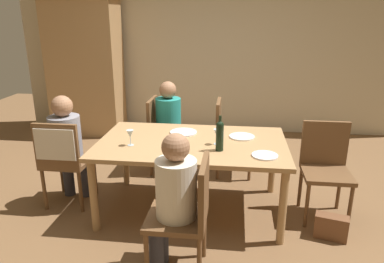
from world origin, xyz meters
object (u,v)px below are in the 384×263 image
(dinner_plate_guest_left, at_px, (183,132))
(chair_far_left, at_px, (162,130))
(person_man_guest, at_px, (173,195))
(chair_near, at_px, (188,210))
(wine_bottle_tall_green, at_px, (220,135))
(person_woman_host, at_px, (171,120))
(dinner_plate_guest_right, at_px, (265,155))
(chair_right_end, at_px, (325,163))
(wine_glass_centre, at_px, (217,133))
(chair_far_right, at_px, (227,132))
(person_man_bearded, at_px, (67,142))
(armoire_cabinet, at_px, (85,66))
(wine_glass_near_left, at_px, (130,134))
(handbag, at_px, (331,227))
(chair_left_end, at_px, (61,153))
(dinner_plate_host, at_px, (242,137))
(dining_table, at_px, (192,149))

(dinner_plate_guest_left, bearing_deg, chair_far_left, 118.53)
(chair_far_left, xyz_separation_m, person_man_guest, (0.47, -1.86, 0.12))
(chair_near, height_order, wine_bottle_tall_green, wine_bottle_tall_green)
(person_woman_host, distance_m, dinner_plate_guest_right, 1.62)
(chair_right_end, xyz_separation_m, wine_glass_centre, (-1.04, -0.14, 0.30))
(person_woman_host, bearing_deg, wine_bottle_tall_green, 29.79)
(chair_near, height_order, dinner_plate_guest_right, chair_near)
(chair_far_right, distance_m, person_woman_host, 0.71)
(chair_far_right, relative_size, person_man_bearded, 0.80)
(chair_right_end, relative_size, person_woman_host, 0.81)
(armoire_cabinet, relative_size, person_man_bearded, 1.90)
(wine_glass_near_left, height_order, handbag, wine_glass_near_left)
(chair_left_end, bearing_deg, chair_far_left, 53.27)
(chair_left_end, bearing_deg, person_man_guest, -32.80)
(chair_far_left, distance_m, wine_glass_near_left, 1.15)
(chair_left_end, height_order, dinner_plate_guest_left, chair_left_end)
(person_man_bearded, height_order, dinner_plate_host, person_man_bearded)
(chair_far_right, height_order, dinner_plate_guest_right, chair_far_right)
(wine_bottle_tall_green, xyz_separation_m, dinner_plate_host, (0.20, 0.39, -0.14))
(person_man_guest, relative_size, dinner_plate_guest_left, 4.06)
(person_man_guest, distance_m, dinner_plate_guest_left, 1.19)
(dining_table, distance_m, chair_near, 0.94)
(chair_left_end, bearing_deg, chair_far_right, 33.46)
(chair_left_end, xyz_separation_m, wine_glass_near_left, (0.72, -0.05, 0.24))
(chair_right_end, xyz_separation_m, dinner_plate_guest_right, (-0.61, -0.39, 0.20))
(chair_left_end, distance_m, chair_near, 1.59)
(chair_near, bearing_deg, dining_table, 5.35)
(dinner_plate_host, bearing_deg, dinner_plate_guest_left, 173.79)
(person_man_guest, bearing_deg, person_man_bearded, 52.62)
(chair_right_end, height_order, dinner_plate_guest_right, chair_right_end)
(armoire_cabinet, height_order, wine_glass_centre, armoire_cabinet)
(chair_far_right, bearing_deg, person_man_guest, -10.44)
(wine_glass_centre, bearing_deg, chair_right_end, 7.47)
(person_man_guest, relative_size, wine_glass_near_left, 7.52)
(wine_bottle_tall_green, bearing_deg, chair_left_end, 176.94)
(armoire_cabinet, distance_m, handbag, 4.33)
(person_man_bearded, distance_m, person_man_guest, 1.58)
(chair_far_left, distance_m, chair_right_end, 1.96)
(person_woman_host, xyz_separation_m, person_man_guest, (0.35, -1.86, -0.01))
(person_woman_host, height_order, person_man_bearded, person_man_bearded)
(dining_table, height_order, wine_glass_near_left, wine_glass_near_left)
(chair_left_end, bearing_deg, armoire_cabinet, 106.54)
(chair_far_left, xyz_separation_m, chair_far_right, (0.81, 0.00, 0.00))
(person_woman_host, height_order, dinner_plate_guest_left, person_woman_host)
(handbag, bearing_deg, wine_bottle_tall_green, 171.90)
(chair_right_end, relative_size, wine_glass_centre, 6.17)
(chair_left_end, height_order, dinner_plate_host, chair_left_end)
(armoire_cabinet, relative_size, chair_right_end, 2.37)
(dinner_plate_host, distance_m, handbag, 1.15)
(chair_far_right, height_order, dinner_plate_host, chair_far_right)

